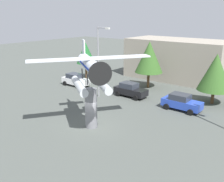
% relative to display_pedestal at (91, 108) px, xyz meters
% --- Properties ---
extents(ground_plane, '(140.00, 140.00, 0.00)m').
position_rel_display_pedestal_xyz_m(ground_plane, '(0.00, 0.00, -1.83)').
color(ground_plane, '#4C514C').
extents(display_pedestal, '(1.10, 1.10, 3.66)m').
position_rel_display_pedestal_xyz_m(display_pedestal, '(0.00, 0.00, 0.00)').
color(display_pedestal, slate).
rests_on(display_pedestal, ground).
extents(floatplane_monument, '(7.12, 9.19, 4.00)m').
position_rel_display_pedestal_xyz_m(floatplane_monument, '(0.11, -0.07, 3.50)').
color(floatplane_monument, silver).
rests_on(floatplane_monument, display_pedestal).
extents(car_near_white, '(4.20, 2.02, 1.76)m').
position_rel_display_pedestal_xyz_m(car_near_white, '(-11.53, 8.82, -0.95)').
color(car_near_white, white).
rests_on(car_near_white, ground).
extents(car_mid_black, '(4.20, 2.02, 1.76)m').
position_rel_display_pedestal_xyz_m(car_mid_black, '(-2.46, 9.66, -0.95)').
color(car_mid_black, black).
rests_on(car_mid_black, ground).
extents(car_far_blue, '(4.20, 2.02, 1.76)m').
position_rel_display_pedestal_xyz_m(car_far_blue, '(4.52, 9.29, -0.95)').
color(car_far_blue, '#2847B7').
rests_on(car_far_blue, ground).
extents(streetlight_primary, '(1.84, 0.28, 8.56)m').
position_rel_display_pedestal_xyz_m(streetlight_primary, '(-5.36, 7.18, 3.09)').
color(streetlight_primary, gray).
rests_on(streetlight_primary, ground).
extents(storefront_building, '(15.44, 7.54, 6.20)m').
position_rel_display_pedestal_xyz_m(storefront_building, '(-2.16, 22.00, 1.27)').
color(storefront_building, '#9E9384').
rests_on(storefront_building, ground).
extents(tree_west, '(2.96, 2.96, 5.73)m').
position_rel_display_pedestal_xyz_m(tree_west, '(-13.51, 13.09, 2.23)').
color(tree_west, brown).
rests_on(tree_west, ground).
extents(tree_east, '(3.84, 3.84, 6.46)m').
position_rel_display_pedestal_xyz_m(tree_east, '(-2.88, 14.63, 2.49)').
color(tree_east, brown).
rests_on(tree_east, ground).
extents(tree_center_back, '(3.78, 3.78, 5.81)m').
position_rel_display_pedestal_xyz_m(tree_center_back, '(6.44, 13.51, 1.87)').
color(tree_center_back, brown).
rests_on(tree_center_back, ground).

